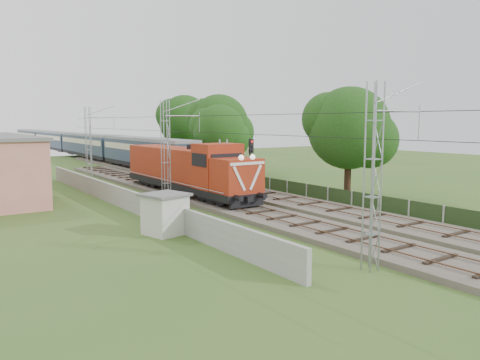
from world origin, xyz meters
TOP-DOWN VIEW (x-y plane):
  - ground at (0.00, 0.00)m, footprint 140.00×140.00m
  - track_main at (0.00, 7.00)m, footprint 4.20×70.00m
  - track_side at (5.00, 20.00)m, footprint 4.20×80.00m
  - catenary at (-2.95, 12.00)m, footprint 3.31×70.00m
  - boundary_wall at (-6.50, 12.00)m, footprint 0.25×40.00m
  - fence at (8.00, 3.00)m, footprint 0.12×32.00m
  - locomotive at (0.00, 14.26)m, footprint 3.19×18.21m
  - coach_rake at (5.00, 70.86)m, footprint 3.20×95.36m
  - signal_post at (3.06, 9.23)m, footprint 0.55×0.43m
  - relay_hut at (-7.40, 2.94)m, footprint 2.73×2.73m
  - tree_a at (10.63, 5.82)m, footprint 7.10×6.76m
  - tree_b at (11.49, 27.41)m, footprint 7.43×7.08m
  - tree_c at (10.10, 25.22)m, footprint 6.42×6.11m
  - tree_d at (13.40, 39.94)m, footprint 7.85×7.48m

SIDE VIEW (x-z plane):
  - ground at x=0.00m, z-range 0.00..0.00m
  - track_main at x=0.00m, z-range -0.04..0.41m
  - track_side at x=5.00m, z-range -0.04..0.41m
  - fence at x=8.00m, z-range 0.00..1.20m
  - boundary_wall at x=-6.50m, z-range 0.00..1.50m
  - relay_hut at x=-7.40m, z-range 0.01..2.35m
  - locomotive at x=0.00m, z-range 0.04..4.67m
  - coach_rake at x=5.00m, z-range 0.78..4.48m
  - signal_post at x=3.06m, z-range 0.94..5.97m
  - catenary at x=-2.95m, z-range 0.05..8.05m
  - tree_c at x=10.10m, z-range 1.03..9.35m
  - tree_a at x=10.63m, z-range 1.14..10.34m
  - tree_b at x=11.49m, z-range 1.19..10.83m
  - tree_d at x=13.40m, z-range 1.26..11.44m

